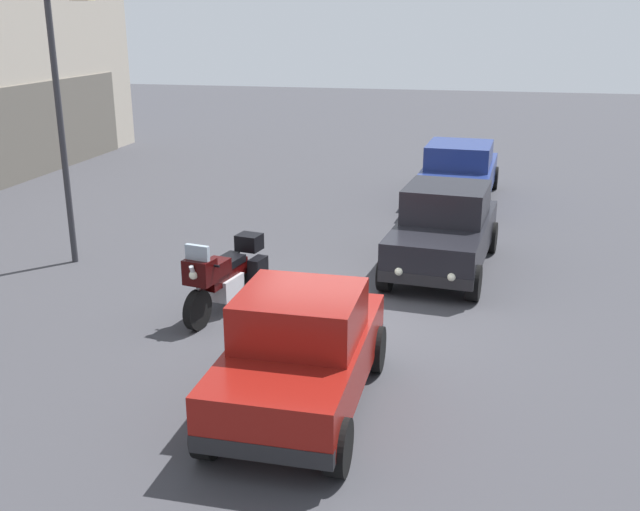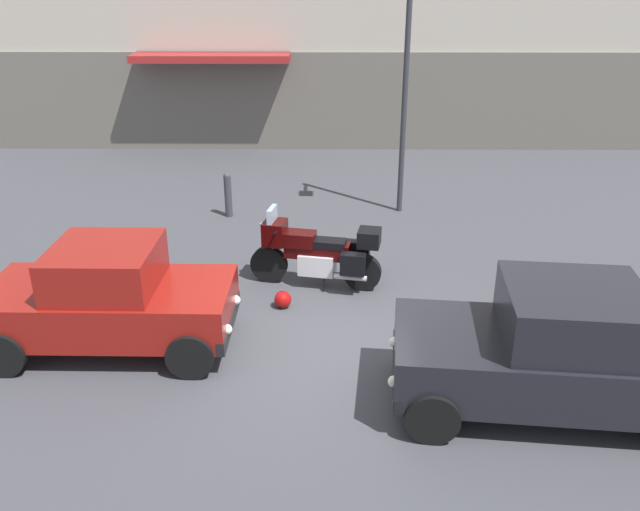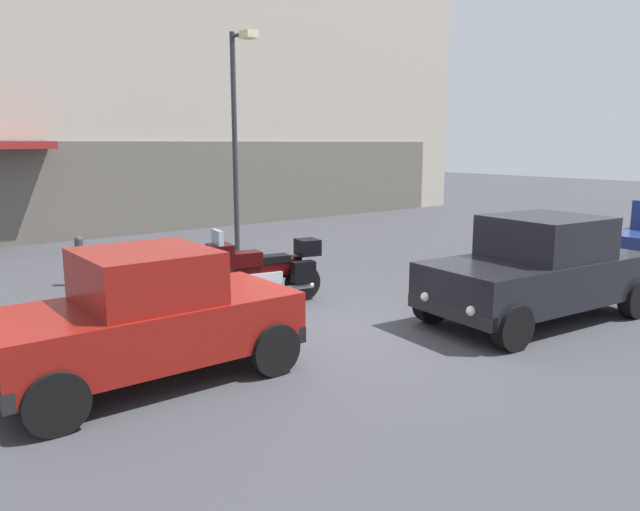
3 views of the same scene
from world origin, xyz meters
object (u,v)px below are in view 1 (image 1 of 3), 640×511
at_px(motorcycle, 225,275).
at_px(helmet, 262,319).
at_px(car_compact_side, 301,352).
at_px(streetlamp_curbside, 65,104).
at_px(car_hatchback_near, 444,229).
at_px(car_sedan_far, 458,172).

height_order(motorcycle, helmet, motorcycle).
bearing_deg(helmet, car_compact_side, -152.64).
bearing_deg(streetlamp_curbside, helmet, -117.39).
distance_m(motorcycle, streetlamp_curbside, 4.81).
relative_size(car_hatchback_near, car_compact_side, 1.14).
height_order(helmet, car_compact_side, car_compact_side).
relative_size(car_hatchback_near, streetlamp_curbside, 0.77).
height_order(motorcycle, car_hatchback_near, car_hatchback_near).
bearing_deg(motorcycle, helmet, 66.60).
relative_size(motorcycle, streetlamp_curbside, 0.43).
distance_m(motorcycle, car_hatchback_near, 4.49).
xyz_separation_m(motorcycle, streetlamp_curbside, (1.78, 3.70, 2.51)).
bearing_deg(car_sedan_far, streetlamp_curbside, -42.87).
relative_size(car_sedan_far, car_compact_side, 1.33).
relative_size(motorcycle, car_hatchback_near, 0.56).
xyz_separation_m(car_sedan_far, streetlamp_curbside, (-6.82, 7.15, 2.35)).
distance_m(car_hatchback_near, car_sedan_far, 5.68).
relative_size(helmet, streetlamp_curbside, 0.05).
relative_size(motorcycle, car_compact_side, 0.64).
height_order(car_sedan_far, car_compact_side, same).
bearing_deg(helmet, car_sedan_far, -16.18).
distance_m(car_hatchback_near, streetlamp_curbside, 7.56).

